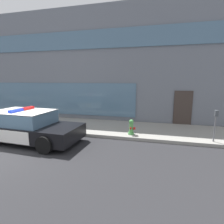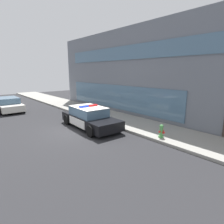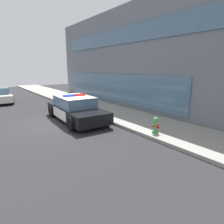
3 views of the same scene
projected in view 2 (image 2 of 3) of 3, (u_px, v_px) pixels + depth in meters
ground at (77, 130)px, 11.79m from camera, size 48.00×48.00×0.00m
sidewalk at (120, 120)px, 14.13m from camera, size 48.00×3.12×0.15m
storefront_building at (177, 73)px, 17.69m from camera, size 22.66×11.18×7.14m
police_cruiser at (90, 117)px, 12.27m from camera, size 4.93×2.28×1.49m
fire_hydrant at (161, 131)px, 10.01m from camera, size 0.34×0.39×0.73m
car_far_lane at (8, 104)px, 17.43m from camera, size 4.57×2.06×1.29m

